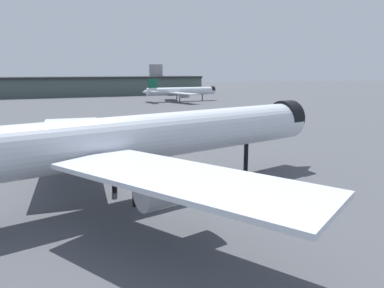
% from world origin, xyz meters
% --- Properties ---
extents(ground, '(900.00, 900.00, 0.00)m').
position_xyz_m(ground, '(0.00, 0.00, 0.00)').
color(ground, '#4C4F54').
extents(airliner_near_gate, '(63.72, 56.99, 17.55)m').
position_xyz_m(airliner_near_gate, '(-1.31, -1.67, 7.73)').
color(airliner_near_gate, silver).
rests_on(airliner_near_gate, ground).
extents(airliner_far_taxiway, '(43.61, 39.44, 12.03)m').
position_xyz_m(airliner_far_taxiway, '(37.06, 142.87, 5.30)').
color(airliner_far_taxiway, silver).
rests_on(airliner_far_taxiway, ground).
extents(terminal_building, '(236.59, 58.78, 20.44)m').
position_xyz_m(terminal_building, '(-51.07, 198.62, 6.30)').
color(terminal_building, '#475651').
rests_on(terminal_building, ground).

